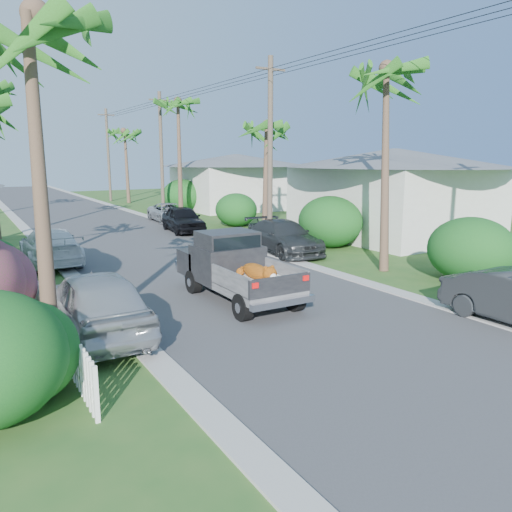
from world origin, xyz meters
TOP-DOWN VIEW (x-y plane):
  - ground at (0.00, 0.00)m, footprint 120.00×120.00m
  - road at (0.00, 25.00)m, footprint 8.00×100.00m
  - curb_left at (-4.30, 25.00)m, footprint 0.60×100.00m
  - curb_right at (4.30, 25.00)m, footprint 0.60×100.00m
  - pickup_truck at (-0.51, 5.56)m, footprint 1.98×5.12m
  - parked_car_rm at (5.00, 10.87)m, footprint 2.57×5.23m
  - parked_car_rf at (3.60, 19.36)m, footprint 2.27×4.58m
  - parked_car_rd at (4.60, 24.15)m, footprint 2.32×4.59m
  - parked_car_ln at (-5.00, 4.23)m, footprint 1.99×4.89m
  - parked_car_lf at (-4.58, 13.71)m, footprint 2.13×5.08m
  - palm_l_a at (-6.20, 3.00)m, footprint 4.40×4.40m
  - palm_r_a at (6.30, 6.00)m, footprint 4.40×4.40m
  - palm_r_b at (6.60, 15.00)m, footprint 4.40×4.40m
  - palm_r_c at (6.20, 26.00)m, footprint 4.40×4.40m
  - palm_r_d at (6.50, 40.00)m, footprint 4.40×4.40m
  - shrub_r_a at (7.60, 3.00)m, footprint 2.80×3.08m
  - shrub_r_b at (7.80, 11.00)m, footprint 3.00×3.30m
  - shrub_r_c at (7.50, 20.00)m, footprint 2.60×2.86m
  - shrub_r_d at (8.00, 30.00)m, footprint 3.20×3.52m
  - picket_fence at (-6.00, 5.50)m, footprint 0.10×11.00m
  - house_right_near at (13.00, 12.00)m, footprint 8.00×9.00m
  - house_right_far at (13.00, 30.00)m, footprint 9.00×8.00m
  - utility_pole_b at (5.60, 13.00)m, footprint 1.60×0.26m
  - utility_pole_c at (5.60, 28.00)m, footprint 1.60×0.26m
  - utility_pole_d at (5.60, 43.00)m, footprint 1.60×0.26m

SIDE VIEW (x-z plane):
  - ground at x=0.00m, z-range 0.00..0.00m
  - road at x=0.00m, z-range 0.00..0.02m
  - curb_left at x=-4.30m, z-range 0.00..0.06m
  - curb_right at x=4.30m, z-range 0.00..0.06m
  - picket_fence at x=-6.00m, z-range 0.00..1.00m
  - parked_car_rd at x=4.60m, z-range 0.00..1.24m
  - parked_car_lf at x=-4.58m, z-range 0.00..1.46m
  - parked_car_rm at x=5.00m, z-range 0.00..1.46m
  - parked_car_rf at x=3.60m, z-range 0.00..1.50m
  - parked_car_ln at x=-5.00m, z-range 0.00..1.66m
  - pickup_truck at x=-0.51m, z-range -0.02..2.04m
  - shrub_r_c at x=7.50m, z-range 0.00..2.10m
  - shrub_r_a at x=7.60m, z-range 0.00..2.30m
  - shrub_r_b at x=7.80m, z-range 0.00..2.50m
  - shrub_r_d at x=8.00m, z-range 0.00..2.60m
  - house_right_far at x=13.00m, z-range -0.18..4.42m
  - house_right_near at x=13.00m, z-range -0.18..4.62m
  - utility_pole_b at x=5.60m, z-range 0.10..9.10m
  - utility_pole_c at x=5.60m, z-range 0.10..9.10m
  - utility_pole_d at x=5.60m, z-range 0.10..9.10m
  - palm_r_b at x=6.60m, z-range 2.35..9.55m
  - palm_r_d at x=6.50m, z-range 2.73..10.74m
  - palm_l_a at x=-6.20m, z-range 2.83..11.04m
  - palm_r_a at x=6.30m, z-range 3.07..11.78m
  - palm_r_c at x=6.20m, z-range 3.41..12.81m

